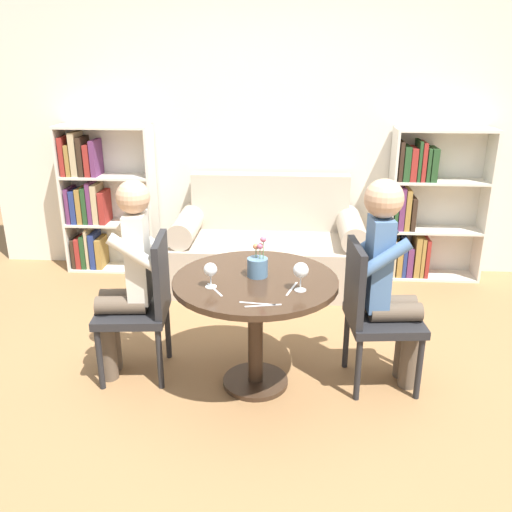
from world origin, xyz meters
TOP-DOWN VIEW (x-y plane):
  - ground_plane at (0.00, 0.00)m, footprint 16.00×16.00m
  - back_wall at (0.00, 2.02)m, footprint 5.20×0.05m
  - round_table at (0.00, 0.00)m, footprint 0.95×0.95m
  - couch at (0.00, 1.60)m, footprint 1.62×0.80m
  - bookshelf_left at (-1.57, 1.86)m, footprint 0.83×0.28m
  - bookshelf_right at (1.36, 1.86)m, footprint 0.83×0.28m
  - chair_left at (-0.69, 0.09)m, footprint 0.46×0.46m
  - chair_right at (0.69, 0.07)m, footprint 0.46×0.46m
  - person_left at (-0.78, 0.07)m, footprint 0.44×0.36m
  - person_right at (0.77, 0.08)m, footprint 0.44×0.37m
  - wine_glass_left at (-0.24, -0.14)m, footprint 0.07×0.07m
  - wine_glass_right at (0.26, -0.15)m, footprint 0.08×0.08m
  - flower_vase at (0.01, 0.04)m, footprint 0.12×0.12m
  - knife_left_setting at (0.03, -0.33)m, footprint 0.19×0.03m
  - fork_left_setting at (0.06, -0.36)m, footprint 0.19×0.05m
  - knife_right_setting at (-0.21, -0.17)m, footprint 0.11×0.17m
  - fork_right_setting at (0.21, -0.13)m, footprint 0.07×0.19m

SIDE VIEW (x-z plane):
  - ground_plane at x=0.00m, z-range 0.00..0.00m
  - couch at x=0.00m, z-range -0.15..0.77m
  - chair_left at x=-0.69m, z-range 0.04..0.94m
  - chair_right at x=0.69m, z-range 0.04..0.94m
  - round_table at x=0.00m, z-range 0.21..0.92m
  - bookshelf_right at x=1.36m, z-range -0.03..1.30m
  - bookshelf_left at x=-1.57m, z-range -0.01..1.32m
  - person_left at x=-0.78m, z-range 0.03..1.28m
  - person_right at x=0.77m, z-range 0.06..1.33m
  - knife_left_setting at x=0.03m, z-range 0.70..0.70m
  - fork_left_setting at x=0.06m, z-range 0.70..0.70m
  - knife_right_setting at x=-0.21m, z-range 0.70..0.70m
  - fork_right_setting at x=0.21m, z-range 0.70..0.70m
  - flower_vase at x=0.01m, z-range 0.64..0.89m
  - wine_glass_left at x=-0.24m, z-range 0.73..0.87m
  - wine_glass_right at x=0.26m, z-range 0.73..0.89m
  - back_wall at x=0.00m, z-range 0.00..2.70m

